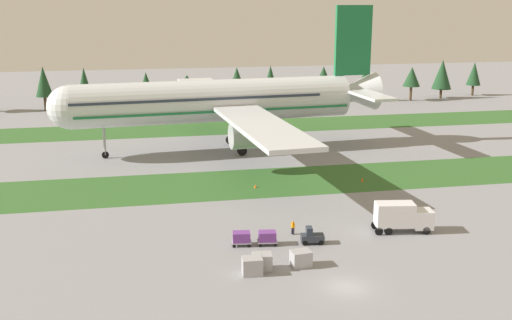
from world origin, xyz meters
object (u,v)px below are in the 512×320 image
baggage_tug (312,237)px  airliner (221,100)px  uld_container_2 (262,262)px  cargo_dolly_second (241,238)px  taxiway_marker_1 (362,179)px  catering_truck (402,216)px  cargo_dolly_lead (267,237)px  uld_container_0 (252,266)px  ground_crew_marshaller (293,227)px  uld_container_1 (301,258)px  taxiway_marker_0 (255,186)px

baggage_tug → airliner: bearing=-167.8°
uld_container_2 → airliner: bearing=86.6°
cargo_dolly_second → taxiway_marker_1: size_ratio=3.48×
cargo_dolly_second → catering_truck: catering_truck is taller
taxiway_marker_1 → cargo_dolly_lead: bearing=-132.0°
cargo_dolly_lead → catering_truck: bearing=100.4°
taxiway_marker_1 → uld_container_2: bearing=-127.4°
airliner → uld_container_0: size_ratio=37.26×
airliner → uld_container_2: bearing=172.0°
cargo_dolly_lead → taxiway_marker_1: 28.92m
airliner → uld_container_2: (-3.09, -51.66, -8.41)m
catering_truck → ground_crew_marshaller: (-12.87, 1.64, -1.01)m
uld_container_0 → uld_container_1: size_ratio=1.00×
uld_container_2 → catering_truck: bearing=21.4°
baggage_tug → taxiway_marker_0: baggage_tug is taller
airliner → cargo_dolly_lead: airliner is taller
uld_container_0 → taxiway_marker_1: bearing=52.0°
uld_container_1 → airliner: bearing=91.1°
airliner → taxiway_marker_0: size_ratio=137.61×
catering_truck → taxiway_marker_1: 20.91m
cargo_dolly_second → taxiway_marker_1: cargo_dolly_second is taller
cargo_dolly_lead → uld_container_2: (-1.91, -6.34, -0.07)m
cargo_dolly_second → taxiway_marker_0: bearing=172.3°
baggage_tug → taxiway_marker_0: bearing=-167.0°
uld_container_2 → taxiway_marker_0: 28.23m
cargo_dolly_lead → baggage_tug: bearing=90.0°
taxiway_marker_1 → taxiway_marker_0: bearing=-180.0°
catering_truck → uld_container_2: size_ratio=3.61×
cargo_dolly_second → catering_truck: bearing=98.8°
airliner → baggage_tug: airliner is taller
cargo_dolly_second → uld_container_1: uld_container_1 is taller
catering_truck → taxiway_marker_1: size_ratio=10.59×
catering_truck → uld_container_2: 19.77m
ground_crew_marshaller → taxiway_marker_1: (15.75, 19.01, -0.60)m
baggage_tug → uld_container_1: bearing=-18.9°
uld_container_1 → uld_container_2: 4.10m
cargo_dolly_lead → taxiway_marker_1: (19.35, 21.49, -0.58)m
cargo_dolly_lead → taxiway_marker_0: 21.68m
airliner → taxiway_marker_1: (18.17, -23.83, -8.92)m
taxiway_marker_1 → uld_container_1: bearing=-121.7°
airliner → taxiway_marker_0: bearing=179.3°
baggage_tug → cargo_dolly_lead: size_ratio=1.16×
uld_container_2 → taxiway_marker_0: bearing=80.3°
airliner → ground_crew_marshaller: 43.71m
baggage_tug → cargo_dolly_lead: 5.03m
airliner → uld_container_1: bearing=176.5°
airliner → uld_container_1: 52.31m
ground_crew_marshaller → taxiway_marker_1: bearing=99.8°
ground_crew_marshaller → airliner: bearing=142.7°
ground_crew_marshaller → baggage_tug: bearing=-16.7°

